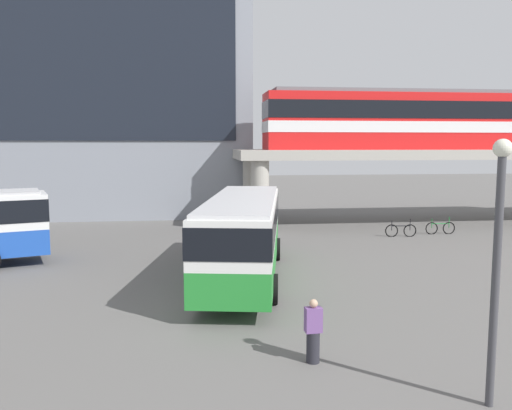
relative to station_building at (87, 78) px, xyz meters
name	(u,v)px	position (x,y,z in m)	size (l,w,h in m)	color
ground_plane	(201,248)	(8.06, -14.86, -10.10)	(120.00, 120.00, 0.00)	#605E5B
station_building	(87,78)	(0.00, 0.00, 0.00)	(23.79, 10.13, 20.18)	gray
elevated_platform	(458,160)	(25.38, -7.88, -5.91)	(29.80, 6.43, 4.86)	#ADA89E
train	(454,120)	(25.00, -7.88, -3.27)	(25.37, 2.96, 3.84)	red
bus_main	(243,229)	(9.60, -21.36, -8.11)	(4.46, 11.32, 3.22)	#268C33
bicycle_black	(401,230)	(19.39, -13.06, -9.74)	(1.79, 0.21, 1.04)	black
bicycle_green	(440,228)	(22.01, -12.51, -9.74)	(1.79, 0.09, 1.04)	black
pedestrian_waiting_near_stop	(313,333)	(10.50, -29.34, -9.37)	(0.41, 0.32, 1.57)	#26262D
lamp_post	(497,249)	(13.55, -31.85, -6.88)	(0.36, 0.36, 5.35)	#3F3F44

